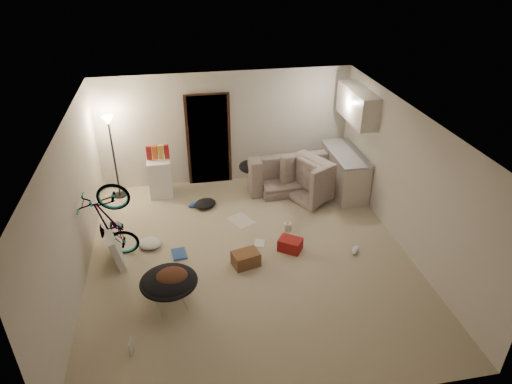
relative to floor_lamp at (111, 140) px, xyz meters
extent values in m
cube|color=#B8AB8E|center=(2.40, -2.65, -1.32)|extent=(5.50, 6.00, 0.02)
cube|color=white|center=(2.40, -2.65, 1.20)|extent=(5.50, 6.00, 0.02)
cube|color=beige|center=(2.40, 0.36, -0.06)|extent=(5.50, 0.02, 2.50)
cube|color=beige|center=(2.40, -5.66, -0.06)|extent=(5.50, 0.02, 2.50)
cube|color=beige|center=(-0.36, -2.65, -0.06)|extent=(0.02, 6.00, 2.50)
cube|color=beige|center=(5.16, -2.65, -0.06)|extent=(0.02, 6.00, 2.50)
cube|color=black|center=(2.00, 0.32, -0.29)|extent=(0.85, 0.10, 2.04)
cube|color=black|center=(2.00, 0.29, -0.29)|extent=(0.97, 0.04, 2.10)
cylinder|color=black|center=(0.00, 0.00, -1.29)|extent=(0.28, 0.28, 0.03)
cylinder|color=black|center=(0.00, 0.00, -0.46)|extent=(0.04, 0.04, 1.70)
cone|color=#FFE0A5|center=(0.00, 0.00, 0.41)|extent=(0.24, 0.24, 0.18)
cube|color=beige|center=(4.83, -0.65, -0.87)|extent=(0.60, 1.50, 0.88)
cube|color=gray|center=(4.83, -0.65, -0.41)|extent=(0.64, 1.54, 0.04)
cube|color=beige|center=(4.96, -0.65, 0.64)|extent=(0.38, 1.40, 0.65)
imported|color=#3B423A|center=(3.82, -0.20, -1.00)|extent=(2.17, 0.95, 0.62)
imported|color=#3B423A|center=(4.24, -0.71, -0.97)|extent=(1.28, 1.33, 0.67)
imported|color=black|center=(0.10, -2.25, -0.90)|extent=(1.61, 0.78, 0.90)
imported|color=maroon|center=(0.46, -4.52, -1.30)|extent=(0.25, 0.20, 0.02)
cube|color=white|center=(0.89, -0.10, -0.90)|extent=(0.49, 0.49, 0.82)
cube|color=maroon|center=(0.72, -0.10, -0.31)|extent=(0.11, 0.08, 0.30)
cube|color=#C54C18|center=(0.84, -0.10, -0.31)|extent=(0.11, 0.09, 0.30)
cube|color=gold|center=(0.96, -0.10, -0.31)|extent=(0.10, 0.07, 0.30)
cube|color=maroon|center=(1.08, -0.10, -0.31)|extent=(0.11, 0.08, 0.30)
cylinder|color=silver|center=(1.02, -3.59, -1.11)|extent=(0.57, 0.57, 0.40)
ellipsoid|color=black|center=(1.02, -3.59, -0.86)|extent=(0.80, 0.80, 0.34)
torus|color=black|center=(1.02, -3.59, -0.86)|extent=(0.86, 0.86, 0.06)
ellipsoid|color=#562D1D|center=(1.07, -3.62, -0.75)|extent=(0.53, 0.46, 0.22)
ellipsoid|color=black|center=(2.87, -0.20, -0.77)|extent=(0.66, 0.59, 0.28)
cube|color=silver|center=(0.10, -2.26, -1.00)|extent=(0.42, 0.94, 0.61)
cube|color=brown|center=(2.30, -2.85, -1.18)|extent=(0.50, 0.41, 0.25)
cube|color=maroon|center=(3.14, -2.58, -1.19)|extent=(0.49, 0.46, 0.23)
cylinder|color=beige|center=(3.25, -1.95, -1.23)|extent=(0.15, 0.15, 0.15)
cone|color=beige|center=(3.25, -1.95, -1.13)|extent=(0.08, 0.08, 0.06)
cube|color=silver|center=(2.42, -1.47, -1.30)|extent=(0.56, 0.61, 0.01)
cube|color=#294B95|center=(1.18, -2.36, -1.29)|extent=(0.28, 0.36, 0.03)
cube|color=silver|center=(2.64, -2.30, -1.30)|extent=(0.25, 0.28, 0.02)
ellipsoid|color=#294B95|center=(1.55, -0.75, -1.25)|extent=(0.31, 0.25, 0.11)
ellipsoid|color=slate|center=(1.65, -0.85, -1.26)|extent=(0.25, 0.25, 0.09)
ellipsoid|color=white|center=(4.27, -2.86, -1.26)|extent=(0.24, 0.28, 0.10)
ellipsoid|color=black|center=(1.01, -3.15, -1.22)|extent=(0.53, 0.46, 0.17)
ellipsoid|color=black|center=(1.78, -0.80, -1.24)|extent=(0.61, 0.59, 0.14)
ellipsoid|color=silver|center=(0.67, -2.01, -1.24)|extent=(0.53, 0.50, 0.13)
camera|label=1|loc=(1.34, -8.98, 3.61)|focal=32.00mm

